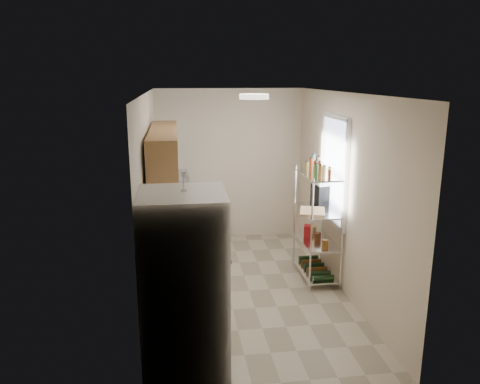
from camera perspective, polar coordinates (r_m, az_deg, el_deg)
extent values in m
cube|color=#BDB299|center=(6.41, 1.10, -11.96)|extent=(2.50, 4.40, 0.01)
cube|color=white|center=(5.77, 1.22, 12.04)|extent=(2.50, 4.40, 0.01)
cube|color=beige|center=(8.09, -1.27, 3.30)|extent=(2.50, 0.01, 2.60)
cube|color=beige|center=(3.90, 6.24, -8.71)|extent=(2.50, 0.01, 2.60)
cube|color=beige|center=(5.90, -10.98, -1.01)|extent=(0.01, 4.40, 2.60)
cube|color=beige|center=(6.27, 12.56, -0.20)|extent=(0.01, 4.40, 2.60)
cube|color=#A87847|center=(6.58, -7.49, -7.26)|extent=(0.60, 3.48, 0.86)
cube|color=gray|center=(6.43, -7.49, -3.52)|extent=(0.63, 3.51, 0.04)
cube|color=#B7BABC|center=(5.35, -7.75, -7.23)|extent=(0.52, 0.44, 0.04)
cube|color=#B7BABC|center=(7.85, -5.56, -3.41)|extent=(0.01, 0.55, 0.72)
cube|color=#A87847|center=(5.88, -9.21, 4.11)|extent=(0.33, 2.20, 0.72)
cube|color=#B7BABC|center=(6.74, -8.47, 1.76)|extent=(0.50, 0.60, 0.12)
cube|color=white|center=(6.53, 11.38, 2.67)|extent=(0.06, 1.00, 1.46)
cube|color=silver|center=(6.84, 9.17, -9.44)|extent=(0.45, 0.90, 0.02)
cube|color=silver|center=(6.68, 9.32, -5.89)|extent=(0.45, 0.90, 0.02)
cube|color=silver|center=(6.54, 9.47, -2.18)|extent=(0.45, 0.90, 0.02)
cube|color=silver|center=(6.42, 9.65, 2.11)|extent=(0.45, 0.90, 0.02)
cylinder|color=silver|center=(6.15, 8.68, -5.40)|extent=(0.02, 0.02, 1.55)
cylinder|color=silver|center=(6.95, 6.66, -3.04)|extent=(0.02, 0.02, 1.55)
cylinder|color=silver|center=(6.28, 12.42, -5.16)|extent=(0.02, 0.02, 1.55)
cylinder|color=silver|center=(7.07, 10.01, -2.88)|extent=(0.02, 0.02, 1.55)
cylinder|color=white|center=(5.47, 1.72, 11.57)|extent=(0.34, 0.34, 0.05)
cube|color=silver|center=(4.34, -6.75, -11.88)|extent=(0.75, 0.75, 1.83)
cylinder|color=white|center=(6.06, -7.98, -3.35)|extent=(0.27, 0.27, 0.22)
cylinder|color=black|center=(6.60, -8.14, -2.68)|extent=(0.37, 0.37, 0.05)
cylinder|color=black|center=(6.84, -7.73, -2.10)|extent=(0.20, 0.20, 0.04)
cube|color=tan|center=(6.37, 8.83, -2.35)|extent=(0.43, 0.50, 0.03)
cube|color=black|center=(6.79, 9.73, -0.17)|extent=(0.22, 0.29, 0.30)
cube|color=#A31418|center=(6.78, 8.23, -4.70)|extent=(0.14, 0.17, 0.16)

